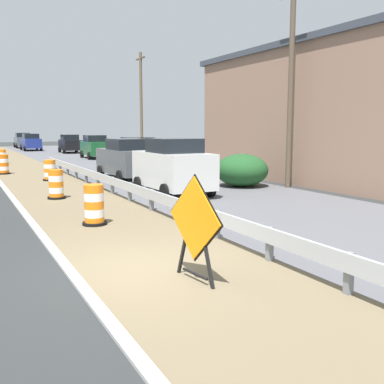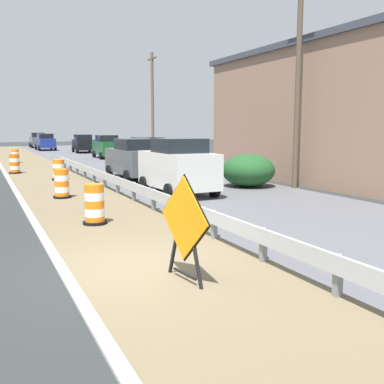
{
  "view_description": "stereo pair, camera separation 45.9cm",
  "coord_description": "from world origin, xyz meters",
  "px_view_note": "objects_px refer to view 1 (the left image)",
  "views": [
    {
      "loc": [
        -2.99,
        -7.78,
        2.69
      ],
      "look_at": [
        2.79,
        3.2,
        0.87
      ],
      "focal_mm": 41.47,
      "sensor_mm": 36.0,
      "label": 1
    },
    {
      "loc": [
        -2.58,
        -7.98,
        2.69
      ],
      "look_at": [
        2.79,
        3.2,
        0.87
      ],
      "focal_mm": 41.47,
      "sensor_mm": 36.0,
      "label": 2
    }
  ],
  "objects_px": {
    "car_lead_near_lane": "(128,159)",
    "utility_pole_near": "(291,84)",
    "warning_sign_diamond": "(194,223)",
    "car_distant_a": "(95,147)",
    "car_trailing_near_lane": "(70,144)",
    "traffic_barrel_far": "(3,165)",
    "traffic_barrel_nearest": "(94,207)",
    "car_trailing_far_lane": "(31,142)",
    "car_mid_far_lane": "(138,152)",
    "traffic_barrel_farther": "(2,157)",
    "car_distant_b": "(173,167)",
    "traffic_barrel_mid": "(50,171)",
    "utility_pole_mid": "(141,105)",
    "traffic_barrel_close": "(56,186)",
    "car_lead_far_lane": "(23,140)"
  },
  "relations": [
    {
      "from": "traffic_barrel_close",
      "to": "car_distant_b",
      "type": "height_order",
      "value": "car_distant_b"
    },
    {
      "from": "traffic_barrel_mid",
      "to": "car_trailing_near_lane",
      "type": "relative_size",
      "value": 0.25
    },
    {
      "from": "warning_sign_diamond",
      "to": "traffic_barrel_far",
      "type": "distance_m",
      "value": 21.06
    },
    {
      "from": "traffic_barrel_close",
      "to": "traffic_barrel_mid",
      "type": "xyz_separation_m",
      "value": [
        0.86,
        6.1,
        -0.03
      ]
    },
    {
      "from": "traffic_barrel_mid",
      "to": "traffic_barrel_farther",
      "type": "distance_m",
      "value": 12.61
    },
    {
      "from": "car_distant_a",
      "to": "utility_pole_mid",
      "type": "height_order",
      "value": "utility_pole_mid"
    },
    {
      "from": "car_lead_far_lane",
      "to": "traffic_barrel_far",
      "type": "bearing_deg",
      "value": 172.45
    },
    {
      "from": "traffic_barrel_mid",
      "to": "traffic_barrel_far",
      "type": "distance_m",
      "value": 4.81
    },
    {
      "from": "traffic_barrel_close",
      "to": "car_lead_far_lane",
      "type": "bearing_deg",
      "value": 84.44
    },
    {
      "from": "traffic_barrel_farther",
      "to": "car_mid_far_lane",
      "type": "bearing_deg",
      "value": -42.45
    },
    {
      "from": "car_distant_b",
      "to": "utility_pole_mid",
      "type": "bearing_deg",
      "value": -18.52
    },
    {
      "from": "car_distant_b",
      "to": "utility_pole_near",
      "type": "bearing_deg",
      "value": -96.42
    },
    {
      "from": "traffic_barrel_far",
      "to": "car_lead_far_lane",
      "type": "distance_m",
      "value": 35.35
    },
    {
      "from": "car_trailing_near_lane",
      "to": "car_distant_b",
      "type": "height_order",
      "value": "car_distant_b"
    },
    {
      "from": "warning_sign_diamond",
      "to": "car_trailing_near_lane",
      "type": "bearing_deg",
      "value": -107.34
    },
    {
      "from": "traffic_barrel_nearest",
      "to": "car_mid_far_lane",
      "type": "bearing_deg",
      "value": 65.19
    },
    {
      "from": "warning_sign_diamond",
      "to": "car_lead_far_lane",
      "type": "relative_size",
      "value": 0.4
    },
    {
      "from": "car_trailing_near_lane",
      "to": "traffic_barrel_far",
      "type": "bearing_deg",
      "value": -20.22
    },
    {
      "from": "traffic_barrel_farther",
      "to": "car_trailing_far_lane",
      "type": "xyz_separation_m",
      "value": [
        4.69,
        19.02,
        0.51
      ]
    },
    {
      "from": "traffic_barrel_farther",
      "to": "car_lead_near_lane",
      "type": "height_order",
      "value": "car_lead_near_lane"
    },
    {
      "from": "warning_sign_diamond",
      "to": "traffic_barrel_farther",
      "type": "bearing_deg",
      "value": -96.33
    },
    {
      "from": "car_trailing_near_lane",
      "to": "car_distant_a",
      "type": "distance_m",
      "value": 9.64
    },
    {
      "from": "traffic_barrel_farther",
      "to": "utility_pole_mid",
      "type": "xyz_separation_m",
      "value": [
        10.8,
        -0.78,
        4.06
      ]
    },
    {
      "from": "car_mid_far_lane",
      "to": "car_trailing_far_lane",
      "type": "bearing_deg",
      "value": -174.73
    },
    {
      "from": "car_lead_near_lane",
      "to": "car_trailing_near_lane",
      "type": "relative_size",
      "value": 1.1
    },
    {
      "from": "traffic_barrel_far",
      "to": "traffic_barrel_farther",
      "type": "relative_size",
      "value": 1.08
    },
    {
      "from": "utility_pole_near",
      "to": "warning_sign_diamond",
      "type": "bearing_deg",
      "value": -136.97
    },
    {
      "from": "warning_sign_diamond",
      "to": "car_mid_far_lane",
      "type": "relative_size",
      "value": 0.47
    },
    {
      "from": "warning_sign_diamond",
      "to": "traffic_barrel_nearest",
      "type": "height_order",
      "value": "warning_sign_diamond"
    },
    {
      "from": "car_distant_b",
      "to": "traffic_barrel_farther",
      "type": "bearing_deg",
      "value": 12.77
    },
    {
      "from": "traffic_barrel_farther",
      "to": "car_trailing_near_lane",
      "type": "relative_size",
      "value": 0.25
    },
    {
      "from": "warning_sign_diamond",
      "to": "car_mid_far_lane",
      "type": "bearing_deg",
      "value": -116.22
    },
    {
      "from": "traffic_barrel_nearest",
      "to": "utility_pole_near",
      "type": "distance_m",
      "value": 11.22
    },
    {
      "from": "utility_pole_near",
      "to": "traffic_barrel_nearest",
      "type": "bearing_deg",
      "value": -160.02
    },
    {
      "from": "car_trailing_near_lane",
      "to": "car_distant_b",
      "type": "distance_m",
      "value": 31.91
    },
    {
      "from": "utility_pole_mid",
      "to": "traffic_barrel_mid",
      "type": "bearing_deg",
      "value": -129.21
    },
    {
      "from": "car_mid_far_lane",
      "to": "car_trailing_far_lane",
      "type": "height_order",
      "value": "car_mid_far_lane"
    },
    {
      "from": "traffic_barrel_farther",
      "to": "utility_pole_mid",
      "type": "height_order",
      "value": "utility_pole_mid"
    },
    {
      "from": "traffic_barrel_nearest",
      "to": "traffic_barrel_farther",
      "type": "bearing_deg",
      "value": 90.88
    },
    {
      "from": "car_distant_a",
      "to": "car_trailing_far_lane",
      "type": "bearing_deg",
      "value": -168.3
    },
    {
      "from": "warning_sign_diamond",
      "to": "car_lead_near_lane",
      "type": "bearing_deg",
      "value": -113.08
    },
    {
      "from": "car_mid_far_lane",
      "to": "utility_pole_near",
      "type": "bearing_deg",
      "value": 7.78
    },
    {
      "from": "car_distant_a",
      "to": "utility_pole_near",
      "type": "relative_size",
      "value": 0.48
    },
    {
      "from": "traffic_barrel_nearest",
      "to": "car_distant_a",
      "type": "relative_size",
      "value": 0.27
    },
    {
      "from": "traffic_barrel_nearest",
      "to": "traffic_barrel_mid",
      "type": "height_order",
      "value": "traffic_barrel_nearest"
    },
    {
      "from": "traffic_barrel_nearest",
      "to": "traffic_barrel_farther",
      "type": "distance_m",
      "value": 23.81
    },
    {
      "from": "warning_sign_diamond",
      "to": "car_distant_a",
      "type": "xyz_separation_m",
      "value": [
        7.04,
        31.55,
        -0.03
      ]
    },
    {
      "from": "car_mid_far_lane",
      "to": "car_distant_a",
      "type": "xyz_separation_m",
      "value": [
        -0.27,
        9.75,
        -0.0
      ]
    },
    {
      "from": "warning_sign_diamond",
      "to": "car_trailing_far_lane",
      "type": "relative_size",
      "value": 0.41
    },
    {
      "from": "car_lead_near_lane",
      "to": "utility_pole_near",
      "type": "bearing_deg",
      "value": -141.41
    }
  ]
}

